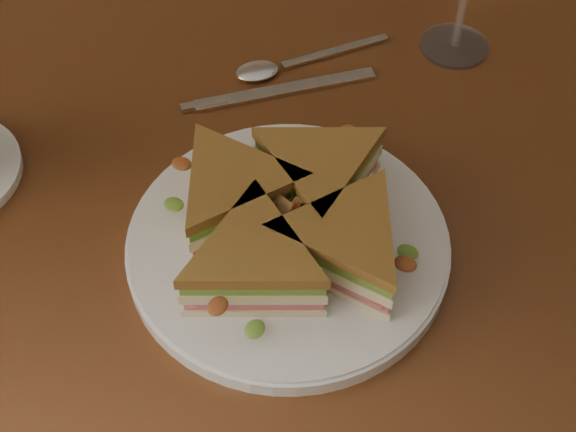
{
  "coord_description": "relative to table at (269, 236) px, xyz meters",
  "views": [
    {
      "loc": [
        -0.14,
        -0.51,
        1.34
      ],
      "look_at": [
        -0.01,
        -0.09,
        0.8
      ],
      "focal_mm": 50.0,
      "sensor_mm": 36.0,
      "label": 1
    }
  ],
  "objects": [
    {
      "name": "crisps_mound",
      "position": [
        -0.01,
        -0.09,
        0.14
      ],
      "size": [
        0.09,
        0.09,
        0.05
      ],
      "primitive_type": null,
      "color": "#B54617",
      "rests_on": "plate"
    },
    {
      "name": "spoon",
      "position": [
        0.06,
        0.15,
        0.1
      ],
      "size": [
        0.18,
        0.04,
        0.01
      ],
      "rotation": [
        0.0,
        0.0,
        0.09
      ],
      "color": "silver",
      "rests_on": "table"
    },
    {
      "name": "knife",
      "position": [
        0.04,
        0.11,
        0.1
      ],
      "size": [
        0.22,
        0.02,
        0.0
      ],
      "rotation": [
        0.0,
        0.0,
        -0.04
      ],
      "color": "silver",
      "rests_on": "table"
    },
    {
      "name": "plate",
      "position": [
        -0.01,
        -0.09,
        0.11
      ],
      "size": [
        0.29,
        0.29,
        0.02
      ],
      "primitive_type": "cylinder",
      "color": "white",
      "rests_on": "table"
    },
    {
      "name": "sandwich_wedges",
      "position": [
        -0.01,
        -0.09,
        0.14
      ],
      "size": [
        0.28,
        0.28,
        0.06
      ],
      "color": "beige",
      "rests_on": "plate"
    },
    {
      "name": "table",
      "position": [
        0.0,
        0.0,
        0.0
      ],
      "size": [
        1.2,
        0.8,
        0.75
      ],
      "color": "#3D1E0E",
      "rests_on": "ground"
    }
  ]
}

